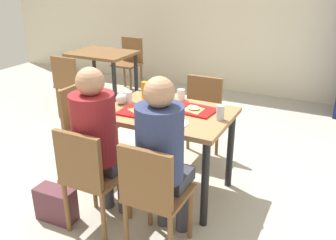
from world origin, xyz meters
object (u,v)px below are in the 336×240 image
(person_in_brown_jacket, at_px, (162,150))
(tray_red_near, at_px, (141,112))
(pizza_slice_c, at_px, (163,99))
(foil_bundle, at_px, (121,99))
(plastic_cup_b, at_px, (152,120))
(chair_left_end, at_px, (84,122))
(pizza_slice_b, at_px, (194,108))
(background_chair_near, at_px, (70,82))
(paper_plate_near_edge, at_px, (174,123))
(chair_near_right, at_px, (153,192))
(background_table, at_px, (103,61))
(condiment_bottle, at_px, (144,90))
(paper_plate_center, at_px, (162,101))
(person_in_red, at_px, (98,135))
(pizza_slice_a, at_px, (140,109))
(tray_red_far, at_px, (194,110))
(main_table, at_px, (168,124))
(chair_far_side, at_px, (200,112))
(soda_can, at_px, (220,113))
(handbag, at_px, (56,204))
(background_chair_far, at_px, (129,60))
(chair_near_left, at_px, (89,173))
(plastic_cup_c, at_px, (128,97))
(plastic_cup_a, at_px, (181,95))

(person_in_brown_jacket, relative_size, tray_red_near, 3.53)
(pizza_slice_c, bearing_deg, foil_bundle, -139.81)
(foil_bundle, bearing_deg, plastic_cup_b, -32.39)
(foil_bundle, bearing_deg, chair_left_end, 177.66)
(pizza_slice_c, bearing_deg, pizza_slice_b, -18.72)
(foil_bundle, bearing_deg, background_chair_near, 145.34)
(paper_plate_near_edge, distance_m, pizza_slice_b, 0.32)
(chair_near_right, bearing_deg, background_table, 131.35)
(condiment_bottle, bearing_deg, tray_red_near, -64.96)
(tray_red_near, xyz_separation_m, paper_plate_center, (0.03, 0.34, -0.00))
(person_in_red, xyz_separation_m, pizza_slice_a, (0.06, 0.51, 0.04))
(pizza_slice_a, bearing_deg, paper_plate_center, 82.30)
(chair_near_right, distance_m, tray_red_far, 0.92)
(pizza_slice_a, relative_size, background_table, 0.21)
(main_table, height_order, background_chair_near, background_chair_near)
(chair_left_end, distance_m, person_in_red, 0.93)
(chair_far_side, distance_m, background_table, 2.18)
(tray_red_near, distance_m, background_chair_near, 2.11)
(pizza_slice_b, bearing_deg, person_in_red, -122.00)
(pizza_slice_c, height_order, plastic_cup_b, plastic_cup_b)
(soda_can, distance_m, handbag, 1.50)
(chair_near_right, relative_size, person_in_brown_jacket, 0.68)
(condiment_bottle, distance_m, background_chair_far, 2.80)
(paper_plate_center, bearing_deg, chair_near_left, -96.24)
(tray_red_far, relative_size, soda_can, 2.95)
(condiment_bottle, height_order, handbag, condiment_bottle)
(pizza_slice_a, bearing_deg, pizza_slice_b, 29.41)
(chair_near_left, bearing_deg, person_in_brown_jacket, 14.81)
(foil_bundle, bearing_deg, tray_red_near, -23.18)
(chair_near_left, distance_m, pizza_slice_a, 0.71)
(person_in_brown_jacket, relative_size, plastic_cup_c, 12.70)
(main_table, height_order, person_in_brown_jacket, person_in_brown_jacket)
(tray_red_near, distance_m, paper_plate_near_edge, 0.35)
(chair_near_right, relative_size, condiment_bottle, 5.38)
(tray_red_far, bearing_deg, chair_near_left, -117.25)
(main_table, distance_m, plastic_cup_a, 0.36)
(person_in_brown_jacket, bearing_deg, tray_red_far, 96.18)
(chair_far_side, xyz_separation_m, plastic_cup_a, (-0.03, -0.44, 0.31))
(main_table, bearing_deg, soda_can, 2.40)
(soda_can, bearing_deg, plastic_cup_b, -141.24)
(background_chair_near, relative_size, background_chair_far, 1.00)
(chair_left_end, xyz_separation_m, foil_bundle, (0.46, -0.02, 0.31))
(main_table, bearing_deg, condiment_bottle, 148.88)
(pizza_slice_b, relative_size, soda_can, 1.83)
(person_in_red, height_order, handbag, person_in_red)
(plastic_cup_c, bearing_deg, pizza_slice_b, 4.58)
(chair_near_right, xyz_separation_m, paper_plate_center, (-0.42, 0.97, 0.27))
(plastic_cup_c, distance_m, background_table, 2.28)
(plastic_cup_a, bearing_deg, person_in_red, -104.20)
(pizza_slice_b, relative_size, handbag, 0.70)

